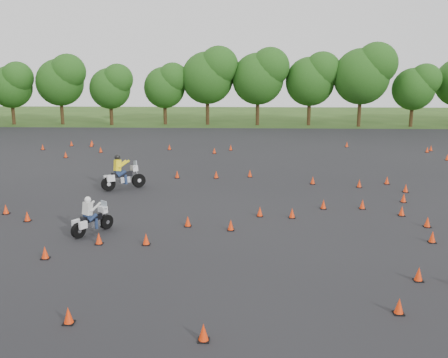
% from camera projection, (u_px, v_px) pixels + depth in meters
% --- Properties ---
extents(ground, '(140.00, 140.00, 0.00)m').
position_uv_depth(ground, '(221.00, 224.00, 22.31)').
color(ground, '#2D5119').
rests_on(ground, ground).
extents(asphalt_pad, '(62.00, 62.00, 0.00)m').
position_uv_depth(asphalt_pad, '(225.00, 192.00, 28.17)').
color(asphalt_pad, black).
rests_on(asphalt_pad, ground).
extents(treeline, '(86.64, 32.43, 10.83)m').
position_uv_depth(treeline, '(264.00, 89.00, 55.56)').
color(treeline, '#214D16').
rests_on(treeline, ground).
extents(traffic_cones, '(36.37, 33.21, 0.45)m').
position_uv_depth(traffic_cones, '(227.00, 189.00, 27.95)').
color(traffic_cones, '#F6350A').
rests_on(traffic_cones, asphalt_pad).
extents(rider_yellow, '(2.63, 2.12, 2.02)m').
position_uv_depth(rider_yellow, '(124.00, 172.00, 28.59)').
color(rider_yellow, yellow).
rests_on(rider_yellow, ground).
extents(rider_white, '(1.72, 2.13, 1.64)m').
position_uv_depth(rider_white, '(92.00, 215.00, 20.94)').
color(rider_white, silver).
rests_on(rider_white, ground).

